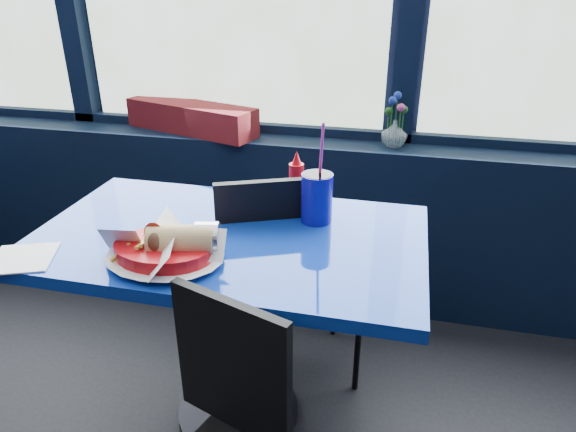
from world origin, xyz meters
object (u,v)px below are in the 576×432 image
object	(u,v)px
chair_near_back	(293,267)
ketchup_bottle	(296,181)
flower_vase	(394,130)
soda_cup	(317,197)
near_table	(232,283)
food_basket	(166,248)
planter_box	(191,117)

from	to	relation	value
chair_near_back	ketchup_bottle	bearing A→B (deg)	-120.39
chair_near_back	flower_vase	distance (m)	0.77
chair_near_back	soda_cup	world-z (taller)	soda_cup
chair_near_back	soda_cup	size ratio (longest dim) A/B	2.60
near_table	ketchup_bottle	distance (m)	0.41
ketchup_bottle	near_table	bearing A→B (deg)	-119.65
food_basket	planter_box	bearing A→B (deg)	121.09
ketchup_bottle	soda_cup	world-z (taller)	soda_cup
flower_vase	food_basket	bearing A→B (deg)	-118.55
near_table	planter_box	world-z (taller)	planter_box
flower_vase	ketchup_bottle	bearing A→B (deg)	-117.56
chair_near_back	ketchup_bottle	distance (m)	0.33
chair_near_back	soda_cup	bearing A→B (deg)	114.20
planter_box	soda_cup	world-z (taller)	soda_cup
ketchup_bottle	flower_vase	bearing A→B (deg)	62.44
chair_near_back	ketchup_bottle	xyz separation A→B (m)	(0.00, 0.03, 0.33)
soda_cup	food_basket	bearing A→B (deg)	-135.79
near_table	chair_near_back	xyz separation A→B (m)	(0.15, 0.24, -0.06)
near_table	flower_vase	distance (m)	1.01
ketchup_bottle	food_basket	bearing A→B (deg)	-119.74
planter_box	food_basket	world-z (taller)	planter_box
planter_box	chair_near_back	bearing A→B (deg)	-27.00
near_table	chair_near_back	bearing A→B (deg)	58.03
near_table	ketchup_bottle	size ratio (longest dim) A/B	6.20
planter_box	ketchup_bottle	bearing A→B (deg)	-25.44
flower_vase	food_basket	distance (m)	1.19
planter_box	ketchup_bottle	size ratio (longest dim) A/B	3.43
chair_near_back	ketchup_bottle	world-z (taller)	ketchup_bottle
flower_vase	near_table	bearing A→B (deg)	-118.24
flower_vase	soda_cup	size ratio (longest dim) A/B	0.69
near_table	planter_box	distance (m)	1.04
planter_box	soda_cup	bearing A→B (deg)	-26.69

